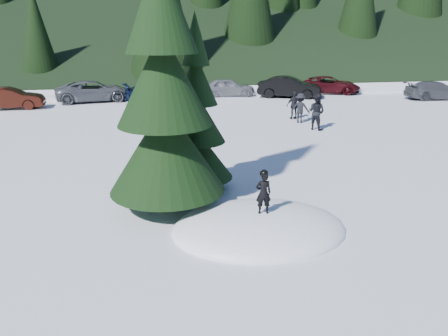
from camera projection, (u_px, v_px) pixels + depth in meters
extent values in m
plane|color=white|center=(259.00, 229.00, 11.13)|extent=(200.00, 200.00, 0.00)
ellipsoid|color=white|center=(259.00, 229.00, 11.13)|extent=(4.48, 3.52, 0.96)
cylinder|color=black|center=(168.00, 185.00, 12.24)|extent=(0.38, 0.38, 1.40)
cone|color=black|center=(166.00, 147.00, 11.91)|extent=(3.20, 3.20, 2.46)
cone|color=black|center=(163.00, 78.00, 11.33)|extent=(2.54, 2.54, 2.46)
cone|color=black|center=(160.00, 2.00, 10.76)|extent=(1.88, 1.88, 2.46)
cylinder|color=black|center=(198.00, 174.00, 13.78)|extent=(0.26, 0.26, 1.00)
cone|color=black|center=(197.00, 154.00, 13.58)|extent=(2.20, 2.20, 1.52)
cone|color=black|center=(197.00, 117.00, 13.22)|extent=(1.75, 1.75, 1.52)
cone|color=black|center=(196.00, 79.00, 12.87)|extent=(1.29, 1.29, 1.52)
cone|color=black|center=(195.00, 38.00, 12.51)|extent=(0.84, 0.84, 1.52)
imported|color=black|center=(263.00, 193.00, 10.76)|extent=(0.41, 0.28, 1.07)
imported|color=black|center=(316.00, 112.00, 21.72)|extent=(1.08, 1.10, 1.79)
imported|color=black|center=(294.00, 105.00, 24.25)|extent=(0.94, 0.45, 1.55)
imported|color=black|center=(300.00, 108.00, 23.32)|extent=(1.18, 1.01, 1.58)
imported|color=black|center=(10.00, 98.00, 27.26)|extent=(4.17, 1.70, 1.35)
imported|color=#56595E|center=(94.00, 91.00, 30.10)|extent=(5.48, 3.28, 1.43)
imported|color=black|center=(158.00, 92.00, 29.73)|extent=(4.86, 2.56, 1.34)
imported|color=gray|center=(228.00, 87.00, 32.44)|extent=(4.00, 1.85, 1.33)
imported|color=black|center=(289.00, 87.00, 31.77)|extent=(4.85, 3.09, 1.51)
imported|color=#370A0F|center=(329.00, 85.00, 33.80)|extent=(5.16, 3.69, 1.31)
imported|color=#484A4F|center=(436.00, 90.00, 30.98)|extent=(4.47, 2.08, 1.26)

